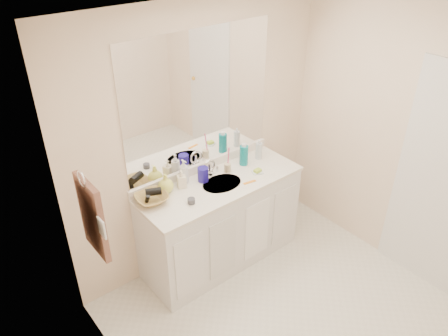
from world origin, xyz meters
name	(u,v)px	position (x,y,z in m)	size (l,w,h in m)	color
floor	(298,324)	(0.00, 0.00, 0.00)	(2.60, 2.60, 0.00)	white
ceiling	(337,27)	(0.00, 0.00, 2.40)	(2.60, 2.60, 0.02)	white
wall_back	(201,139)	(0.00, 1.30, 1.20)	(2.60, 0.02, 2.40)	#FCE2C5
wall_left	(148,299)	(-1.30, 0.00, 1.20)	(0.02, 2.60, 2.40)	#FCE2C5
wall_right	(416,149)	(1.30, 0.00, 1.20)	(0.02, 2.60, 2.40)	#FCE2C5
vanity_cabinet	(221,223)	(0.00, 1.02, 0.42)	(1.50, 0.55, 0.85)	white
countertop	(220,184)	(0.00, 1.02, 0.86)	(1.52, 0.57, 0.03)	white
backsplash	(203,167)	(0.00, 1.29, 0.92)	(1.52, 0.03, 0.08)	white
sink_basin	(222,184)	(0.00, 1.00, 0.87)	(0.37, 0.37, 0.02)	beige
faucet	(209,170)	(0.00, 1.18, 0.94)	(0.02, 0.02, 0.11)	silver
mirror	(200,101)	(0.00, 1.29, 1.56)	(1.48, 0.01, 1.20)	white
blue_mug	(203,174)	(-0.10, 1.14, 0.95)	(0.10, 0.10, 0.13)	navy
tan_cup	(227,168)	(0.16, 1.12, 0.92)	(0.06, 0.06, 0.08)	beige
toothbrush	(228,157)	(0.17, 1.12, 1.03)	(0.01, 0.01, 0.21)	#EB3E7E
mouthwash_bottle	(244,155)	(0.36, 1.13, 0.98)	(0.08, 0.08, 0.19)	#0A7782
clear_pump_bottle	(259,151)	(0.55, 1.13, 0.96)	(0.06, 0.06, 0.16)	silver
soap_dish	(258,172)	(0.36, 0.94, 0.89)	(0.09, 0.07, 0.01)	silver
green_soap	(258,171)	(0.36, 0.94, 0.90)	(0.07, 0.05, 0.02)	#A9CC31
orange_comb	(250,182)	(0.20, 0.86, 0.88)	(0.12, 0.03, 0.01)	orange
dark_jar	(191,201)	(-0.38, 0.93, 0.90)	(0.06, 0.06, 0.04)	#3A3B42
soap_bottle_white	(184,171)	(-0.25, 1.22, 0.99)	(0.09, 0.09, 0.22)	silver
soap_bottle_cream	(182,179)	(-0.30, 1.18, 0.96)	(0.07, 0.07, 0.16)	#FBEDCC
soap_bottle_yellow	(166,183)	(-0.45, 1.20, 0.96)	(0.13, 0.13, 0.17)	#E5EA5B
wicker_basket	(152,198)	(-0.62, 1.15, 0.91)	(0.26, 0.26, 0.06)	#AA8644
hair_dryer	(153,192)	(-0.60, 1.15, 0.97)	(0.06, 0.06, 0.13)	black
towel_ring	(81,179)	(-1.27, 0.77, 1.55)	(0.11, 0.11, 0.01)	silver
hand_towel	(92,217)	(-1.25, 0.77, 1.25)	(0.04, 0.32, 0.55)	brown
switch_plate	(102,228)	(-1.27, 0.57, 1.30)	(0.01, 0.09, 0.13)	white
door	(443,185)	(1.29, -0.30, 1.00)	(0.02, 0.82, 2.00)	white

